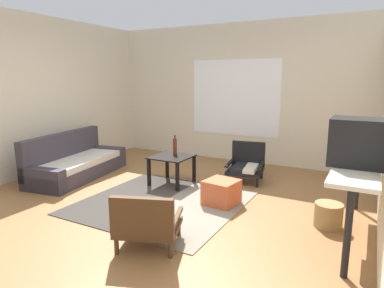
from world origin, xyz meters
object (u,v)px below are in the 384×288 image
(console_shelf, at_px, (357,169))
(glass_bottle, at_px, (175,146))
(clay_vase, at_px, (361,143))
(armchair_by_window, at_px, (246,164))
(couch, at_px, (75,164))
(armchair_striped_foreground, at_px, (147,222))
(ottoman_orange, at_px, (221,192))
(coffee_table, at_px, (172,162))
(wicker_basket, at_px, (328,215))
(crt_television, at_px, (359,142))

(console_shelf, height_order, glass_bottle, console_shelf)
(clay_vase, bearing_deg, console_shelf, -90.00)
(armchair_by_window, height_order, glass_bottle, glass_bottle)
(couch, relative_size, console_shelf, 1.06)
(armchair_striped_foreground, xyz_separation_m, ottoman_orange, (0.17, 1.42, -0.11))
(coffee_table, relative_size, armchair_striped_foreground, 0.79)
(armchair_striped_foreground, height_order, clay_vase, clay_vase)
(armchair_striped_foreground, relative_size, wicker_basket, 2.45)
(coffee_table, xyz_separation_m, wicker_basket, (2.36, -0.48, -0.23))
(coffee_table, xyz_separation_m, crt_television, (2.61, -0.76, 0.68))
(ottoman_orange, bearing_deg, coffee_table, 157.81)
(crt_television, distance_m, glass_bottle, 2.81)
(ottoman_orange, bearing_deg, couch, 179.91)
(console_shelf, bearing_deg, coffee_table, 167.13)
(couch, height_order, wicker_basket, couch)
(ottoman_orange, relative_size, wicker_basket, 1.30)
(wicker_basket, bearing_deg, armchair_by_window, 138.28)
(console_shelf, bearing_deg, clay_vase, 90.00)
(armchair_by_window, relative_size, console_shelf, 0.36)
(glass_bottle, xyz_separation_m, wicker_basket, (2.38, -0.61, -0.45))
(crt_television, xyz_separation_m, clay_vase, (0.00, 0.61, -0.11))
(crt_television, height_order, glass_bottle, crt_television)
(coffee_table, relative_size, ottoman_orange, 1.50)
(coffee_table, relative_size, armchair_by_window, 0.89)
(armchair_striped_foreground, bearing_deg, wicker_basket, 42.36)
(coffee_table, relative_size, crt_television, 1.15)
(armchair_by_window, distance_m, armchair_striped_foreground, 2.63)
(clay_vase, height_order, wicker_basket, clay_vase)
(ottoman_orange, distance_m, clay_vase, 1.77)
(couch, relative_size, wicker_basket, 6.34)
(armchair_striped_foreground, xyz_separation_m, glass_bottle, (-0.88, 1.98, 0.32))
(clay_vase, height_order, glass_bottle, clay_vase)
(armchair_by_window, distance_m, ottoman_orange, 1.21)
(armchair_striped_foreground, bearing_deg, console_shelf, 35.59)
(couch, distance_m, wicker_basket, 4.03)
(ottoman_orange, height_order, console_shelf, console_shelf)
(armchair_by_window, bearing_deg, glass_bottle, -145.88)
(couch, xyz_separation_m, crt_television, (4.27, -0.34, 0.82))
(couch, bearing_deg, glass_bottle, 18.38)
(armchair_striped_foreground, height_order, crt_television, crt_television)
(couch, xyz_separation_m, armchair_by_window, (2.61, 1.20, 0.04))
(coffee_table, bearing_deg, armchair_striped_foreground, -64.92)
(console_shelf, relative_size, clay_vase, 6.01)
(couch, xyz_separation_m, glass_bottle, (1.65, 0.55, 0.36))
(clay_vase, relative_size, wicker_basket, 1.00)
(console_shelf, bearing_deg, wicker_basket, 154.18)
(crt_television, height_order, wicker_basket, crt_television)
(coffee_table, distance_m, clay_vase, 2.67)
(armchair_by_window, bearing_deg, armchair_striped_foreground, -91.83)
(coffee_table, distance_m, console_shelf, 2.70)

